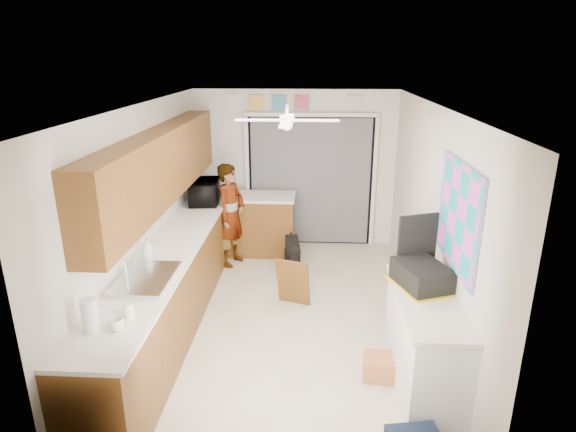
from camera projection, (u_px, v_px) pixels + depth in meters
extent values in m
plane|color=beige|center=(286.00, 317.00, 5.79)|extent=(5.00, 5.00, 0.00)
plane|color=white|center=(286.00, 105.00, 5.00)|extent=(5.00, 5.00, 0.00)
plane|color=silver|center=(295.00, 169.00, 7.76)|extent=(3.20, 0.00, 3.20)
plane|color=silver|center=(263.00, 347.00, 3.03)|extent=(3.20, 0.00, 3.20)
plane|color=silver|center=(146.00, 216.00, 5.48)|extent=(0.00, 5.00, 5.00)
plane|color=silver|center=(430.00, 221.00, 5.31)|extent=(0.00, 5.00, 5.00)
cube|color=brown|center=(177.00, 280.00, 5.72)|extent=(0.60, 4.80, 0.90)
cube|color=white|center=(175.00, 244.00, 5.57)|extent=(0.62, 4.80, 0.04)
cube|color=brown|center=(161.00, 165.00, 5.48)|extent=(0.32, 4.00, 0.80)
cube|color=silver|center=(146.00, 279.00, 4.61)|extent=(0.50, 0.76, 0.06)
cylinder|color=silver|center=(125.00, 270.00, 4.59)|extent=(0.03, 0.03, 0.22)
cube|color=brown|center=(262.00, 225.00, 7.57)|extent=(1.00, 0.60, 0.90)
cube|color=white|center=(261.00, 197.00, 7.42)|extent=(1.04, 0.64, 0.04)
cube|color=black|center=(310.00, 181.00, 7.78)|extent=(2.00, 0.06, 2.10)
cube|color=slate|center=(310.00, 182.00, 7.75)|extent=(1.90, 0.03, 2.05)
cube|color=white|center=(248.00, 181.00, 7.81)|extent=(0.06, 0.04, 2.10)
cube|color=white|center=(374.00, 183.00, 7.70)|extent=(0.06, 0.04, 2.10)
cube|color=white|center=(311.00, 115.00, 7.41)|extent=(2.10, 0.04, 0.06)
cube|color=#F1BF50|center=(257.00, 102.00, 7.43)|extent=(0.22, 0.02, 0.22)
cube|color=#4593BA|center=(279.00, 102.00, 7.41)|extent=(0.22, 0.02, 0.22)
cube|color=#CE4D61|center=(302.00, 103.00, 7.39)|extent=(0.22, 0.02, 0.22)
cube|color=silver|center=(354.00, 103.00, 7.35)|extent=(0.22, 0.02, 0.22)
cube|color=silver|center=(234.00, 102.00, 7.45)|extent=(0.22, 0.02, 0.26)
cube|color=white|center=(424.00, 345.00, 4.45)|extent=(0.50, 1.40, 0.90)
cube|color=white|center=(428.00, 300.00, 4.30)|extent=(0.54, 1.44, 0.04)
cube|color=#FF5DDA|center=(458.00, 216.00, 4.24)|extent=(0.03, 1.15, 0.95)
cube|color=white|center=(287.00, 120.00, 5.24)|extent=(1.14, 1.14, 0.24)
imported|color=black|center=(205.00, 192.00, 6.98)|extent=(0.48, 0.65, 0.33)
imported|color=silver|center=(147.00, 249.00, 5.03)|extent=(0.13, 0.13, 0.26)
imported|color=white|center=(116.00, 324.00, 3.77)|extent=(0.16, 0.16, 0.10)
cylinder|color=silver|center=(129.00, 310.00, 3.96)|extent=(0.11, 0.11, 0.13)
cylinder|color=white|center=(90.00, 315.00, 3.73)|extent=(0.16, 0.16, 0.27)
cube|color=black|center=(421.00, 275.00, 4.47)|extent=(0.55, 0.62, 0.22)
cube|color=yellow|center=(420.00, 286.00, 4.51)|extent=(0.61, 0.70, 0.02)
cube|color=black|center=(417.00, 239.00, 4.67)|extent=(0.40, 0.17, 0.50)
cube|color=#BD643B|center=(382.00, 367.00, 4.68)|extent=(0.39, 0.31, 0.23)
cube|color=brown|center=(293.00, 282.00, 5.98)|extent=(0.45, 0.29, 0.62)
imported|color=white|center=(231.00, 215.00, 7.05)|extent=(0.55, 0.66, 1.53)
cube|color=black|center=(292.00, 252.00, 7.04)|extent=(0.34, 0.66, 0.50)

